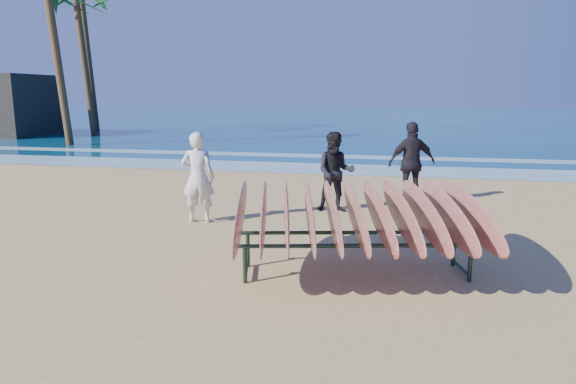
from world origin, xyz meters
name	(u,v)px	position (x,y,z in m)	size (l,w,h in m)	color
ground	(276,267)	(0.00, 0.00, 0.00)	(120.00, 120.00, 0.00)	tan
ocean	(385,116)	(0.00, 55.00, 0.01)	(160.00, 160.00, 0.00)	navy
foam_near	(347,169)	(0.00, 10.00, 0.01)	(160.00, 160.00, 0.00)	white
foam_far	(355,157)	(0.00, 13.50, 0.01)	(160.00, 160.00, 0.00)	white
surfboard_rack	(355,215)	(1.11, -0.04, 0.83)	(3.68, 3.26, 1.29)	#1C2D25
person_white	(198,177)	(-2.09, 2.29, 0.87)	(0.64, 0.42, 1.75)	silver
person_dark_a	(335,172)	(0.38, 3.75, 0.84)	(0.82, 0.64, 1.68)	black
person_dark_b	(412,163)	(1.95, 4.92, 0.92)	(1.08, 0.45, 1.85)	black
palm_mid	(80,4)	(-16.37, 20.64, 7.47)	(5.20, 5.20, 8.35)	brown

